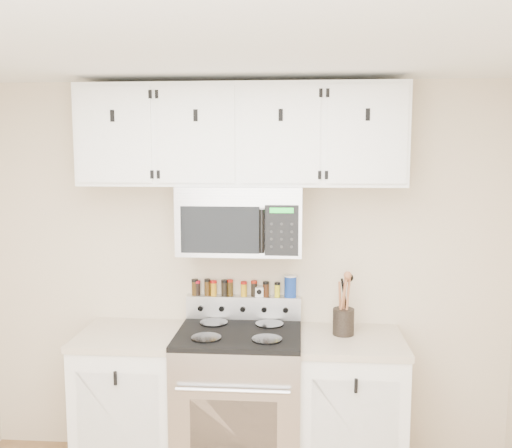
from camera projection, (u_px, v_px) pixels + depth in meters
The scene contains 20 objects.
back_wall at pixel (244, 273), 3.79m from camera, with size 3.50×0.01×2.50m, color beige.
ceiling at pixel (192, 18), 1.90m from camera, with size 3.50×3.50×0.01m, color white.
range at pixel (239, 403), 3.57m from camera, with size 0.76×0.65×1.10m.
base_cabinet_left at pixel (133, 401), 3.65m from camera, with size 0.64×0.62×0.92m.
base_cabinet_right at pixel (350, 409), 3.54m from camera, with size 0.64×0.62×0.92m.
microwave at pixel (241, 220), 3.55m from camera, with size 0.76×0.44×0.42m.
upper_cabinets at pixel (241, 135), 3.51m from camera, with size 2.00×0.35×0.62m.
utensil_crock at pixel (343, 319), 3.53m from camera, with size 0.13×0.13×0.38m.
kitchen_timer at pixel (259, 292), 3.76m from camera, with size 0.05×0.05×0.06m, color silver.
salt_canister at pixel (290, 286), 3.74m from camera, with size 0.08×0.08×0.15m.
spice_jar_0 at pixel (195, 287), 3.79m from camera, with size 0.04×0.04×0.11m.
spice_jar_1 at pixel (197, 288), 3.79m from camera, with size 0.04×0.04×0.10m.
spice_jar_2 at pixel (207, 287), 3.78m from camera, with size 0.04×0.04×0.11m.
spice_jar_3 at pixel (214, 288), 3.78m from camera, with size 0.04×0.04×0.10m.
spice_jar_4 at pixel (225, 288), 3.77m from camera, with size 0.04×0.04×0.11m.
spice_jar_5 at pixel (230, 288), 3.77m from camera, with size 0.04×0.04×0.11m.
spice_jar_6 at pixel (244, 289), 3.76m from camera, with size 0.04×0.04×0.10m.
spice_jar_7 at pixel (254, 288), 3.76m from camera, with size 0.04×0.04×0.11m.
spice_jar_8 at pixel (266, 289), 3.75m from camera, with size 0.04×0.04×0.10m.
spice_jar_9 at pixel (277, 289), 3.75m from camera, with size 0.04×0.04×0.10m.
Camera 1 is at (0.37, -1.95, 2.05)m, focal length 40.00 mm.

